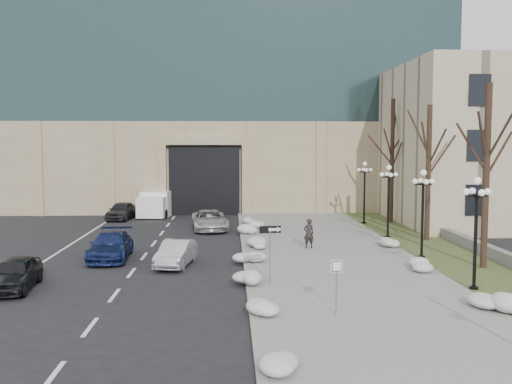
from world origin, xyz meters
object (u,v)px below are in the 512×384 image
one_way_sign (274,236)px  keep_sign (337,275)px  car_b (176,253)px  box_truck (159,203)px  car_e (122,211)px  car_a (15,273)px  pedestrian (309,233)px  lamppost_d (365,184)px  lamppost_b (423,202)px  car_d (210,220)px  lamppost_a (476,218)px  car_c (111,246)px  lamppost_c (388,191)px

one_way_sign → keep_sign: bearing=-75.7°
car_b → box_truck: 20.98m
car_e → car_a: bearing=-83.6°
pedestrian → lamppost_d: 11.75m
pedestrian → lamppost_b: size_ratio=0.36×
car_d → lamppost_a: (11.57, -17.32, 2.37)m
car_c → car_e: car_e is taller
car_d → pedestrian: size_ratio=2.98×
car_b → box_truck: box_truck is taller
lamppost_a → one_way_sign: bearing=171.6°
car_a → lamppost_b: (19.16, 5.34, 2.38)m
car_a → box_truck: bearing=78.9°
car_e → lamppost_d: size_ratio=0.89×
car_a → car_e: (0.30, 22.12, 0.03)m
keep_sign → car_c: bearing=124.0°
car_c → box_truck: (0.21, 18.82, 0.31)m
car_d → car_a: bearing=-121.6°
car_b → lamppost_d: lamppost_d is taller
box_truck → lamppost_d: bearing=-16.6°
car_d → car_c: bearing=-122.6°
lamppost_a → pedestrian: bearing=120.9°
car_a → lamppost_a: size_ratio=0.85×
car_c → keep_sign: keep_sign is taller
car_d → lamppost_a: 20.96m
car_c → one_way_sign: size_ratio=1.88×
car_a → box_truck: box_truck is taller
lamppost_d → keep_sign: bearing=-105.6°
car_e → lamppost_b: lamppost_b is taller
pedestrian → box_truck: box_truck is taller
car_c → lamppost_c: bearing=16.0°
car_b → car_d: 11.89m
one_way_sign → lamppost_a: 8.38m
pedestrian → lamppost_c: lamppost_c is taller
car_c → lamppost_c: 17.55m
car_a → car_c: (2.71, 6.22, 0.02)m
car_e → keep_sign: keep_sign is taller
pedestrian → one_way_sign: 8.67m
car_e → keep_sign: (12.49, -26.53, 0.79)m
keep_sign → lamppost_b: bearing=47.3°
one_way_sign → keep_sign: one_way_sign is taller
pedestrian → lamppost_b: lamppost_b is taller
lamppost_b → lamppost_d: 13.00m
car_d → one_way_sign: size_ratio=1.94×
car_e → lamppost_c: lamppost_c is taller
box_truck → car_a: bearing=-90.8°
car_a → car_c: 6.78m
car_e → keep_sign: 29.33m
pedestrian → lamppost_b: (5.61, -2.89, 2.10)m
pedestrian → one_way_sign: bearing=59.2°
lamppost_b → lamppost_d: bearing=90.0°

